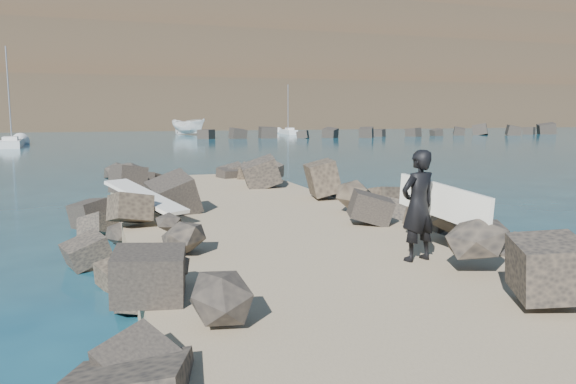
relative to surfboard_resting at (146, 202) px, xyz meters
The scene contains 13 objects.
ground 3.16m from the surfboard_resting, 34.54° to the right, with size 800.00×800.00×0.00m, color #0F384C.
jetty 4.50m from the surfboard_resting, 56.32° to the right, with size 6.00×26.00×0.60m, color #8C7759.
riprap_left 3.27m from the surfboard_resting, 97.80° to the right, with size 2.60×22.00×1.00m, color black.
riprap_right 6.27m from the surfboard_resting, 30.78° to the right, with size 2.60×22.00×1.00m, color black.
breakwater_secondary 65.15m from the surfboard_resting, 54.90° to the left, with size 52.00×4.00×1.20m, color black.
headland 159.50m from the surfboard_resting, 85.50° to the left, with size 360.00×140.00×32.00m, color #2D4919.
surfboard_resting is the anchor object (origin of this frame).
boat_imported 70.79m from the surfboard_resting, 80.16° to the left, with size 2.30×6.12×2.36m, color white.
surfer_with_board 6.40m from the surfboard_resting, 51.55° to the right, with size 0.96×2.26×1.83m.
sailboat_a 45.23m from the surfboard_resting, 100.48° to the left, with size 2.13×7.79×9.23m.
sailboat_f 96.93m from the surfboard_resting, 70.46° to the left, with size 4.07×5.13×6.71m.
sailboat_d 72.16m from the surfboard_resting, 68.40° to the left, with size 1.74×6.18×7.47m.
headland_buildings 155.26m from the surfboard_resting, 82.70° to the left, with size 137.50×30.50×5.00m.
Camera 1 is at (-3.49, -11.13, 2.99)m, focal length 35.00 mm.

